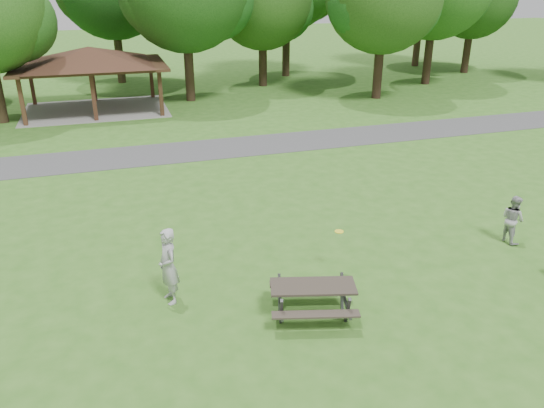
% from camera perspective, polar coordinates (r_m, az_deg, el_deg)
% --- Properties ---
extents(ground, '(160.00, 160.00, 0.00)m').
position_cam_1_polar(ground, '(12.82, 1.13, -12.71)').
color(ground, '#32651D').
rests_on(ground, ground).
extents(asphalt_path, '(120.00, 3.20, 0.02)m').
position_cam_1_polar(asphalt_path, '(25.20, -9.07, 5.63)').
color(asphalt_path, '#404042').
rests_on(asphalt_path, ground).
extents(pavilion, '(8.60, 7.01, 3.76)m').
position_cam_1_polar(pavilion, '(34.12, -19.04, 14.55)').
color(pavilion, '#3D2516').
rests_on(pavilion, ground).
extents(tree_row_f, '(7.35, 7.00, 9.55)m').
position_cam_1_polar(tree_row_f, '(40.05, -0.92, 20.87)').
color(tree_row_f, black).
rests_on(tree_row_f, ground).
extents(picnic_table_middle, '(2.36, 2.08, 0.87)m').
position_cam_1_polar(picnic_table_middle, '(12.77, 4.41, -9.47)').
color(picnic_table_middle, '#2D2620').
rests_on(picnic_table_middle, ground).
extents(frisbee_in_flight, '(0.29, 0.29, 0.02)m').
position_cam_1_polar(frisbee_in_flight, '(14.36, 7.24, -2.95)').
color(frisbee_in_flight, yellow).
rests_on(frisbee_in_flight, ground).
extents(frisbee_thrower, '(0.63, 0.81, 1.98)m').
position_cam_1_polar(frisbee_thrower, '(13.34, -11.10, -6.59)').
color(frisbee_thrower, '#A9A9AB').
rests_on(frisbee_thrower, ground).
extents(frisbee_catcher, '(0.61, 0.77, 1.51)m').
position_cam_1_polar(frisbee_catcher, '(17.69, 24.47, -1.48)').
color(frisbee_catcher, '#A4A4A7').
rests_on(frisbee_catcher, ground).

